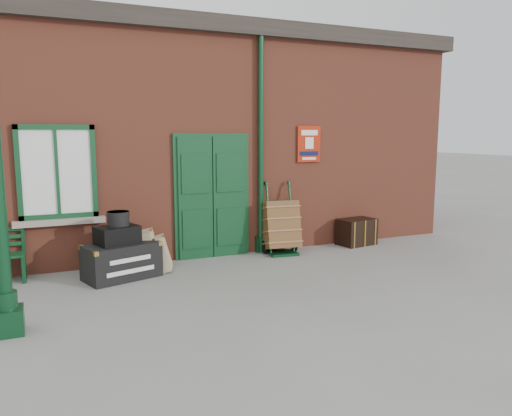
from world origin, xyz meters
TOP-DOWN VIEW (x-y plane):
  - ground at (0.00, 0.00)m, footprint 80.00×80.00m
  - station_building at (-0.00, 3.49)m, footprint 10.30×4.30m
  - houdini_trunk at (-2.06, 0.73)m, footprint 1.25×0.92m
  - strongbox at (-2.11, 0.73)m, footprint 0.72×0.61m
  - hatbox at (-2.08, 0.76)m, footprint 0.42×0.42m
  - suitcase_back at (-1.55, 1.00)m, footprint 0.45×0.54m
  - suitcase_front at (-1.37, 0.90)m, footprint 0.42×0.50m
  - porter_trolley at (0.97, 1.23)m, footprint 0.73×0.77m
  - dark_trunk at (2.72, 1.24)m, footprint 0.80×0.59m

SIDE VIEW (x-z plane):
  - ground at x=0.00m, z-range 0.00..0.00m
  - dark_trunk at x=2.72m, z-range 0.00..0.53m
  - houdini_trunk at x=-2.06m, z-range 0.00..0.56m
  - suitcase_front at x=-1.37m, z-range 0.00..0.59m
  - suitcase_back at x=-1.55m, z-range 0.00..0.68m
  - porter_trolley at x=0.97m, z-range -0.15..1.18m
  - strongbox at x=-2.11m, z-range 0.56..0.84m
  - hatbox at x=-2.08m, z-range 0.84..1.06m
  - station_building at x=0.00m, z-range -0.02..4.34m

